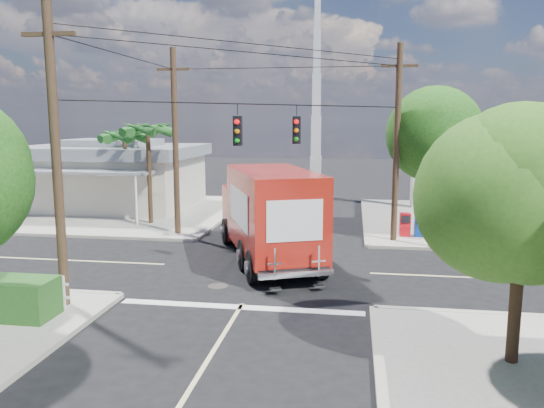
# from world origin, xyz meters

# --- Properties ---
(ground) EXTENTS (120.00, 120.00, 0.00)m
(ground) POSITION_xyz_m (0.00, 0.00, 0.00)
(ground) COLOR black
(ground) RESTS_ON ground
(sidewalk_ne) EXTENTS (14.12, 14.12, 0.14)m
(sidewalk_ne) POSITION_xyz_m (10.88, 10.88, 0.07)
(sidewalk_ne) COLOR gray
(sidewalk_ne) RESTS_ON ground
(sidewalk_nw) EXTENTS (14.12, 14.12, 0.14)m
(sidewalk_nw) POSITION_xyz_m (-10.88, 10.88, 0.07)
(sidewalk_nw) COLOR gray
(sidewalk_nw) RESTS_ON ground
(road_markings) EXTENTS (32.00, 32.00, 0.01)m
(road_markings) POSITION_xyz_m (0.00, -1.47, 0.01)
(road_markings) COLOR beige
(road_markings) RESTS_ON ground
(building_ne) EXTENTS (11.80, 10.20, 4.50)m
(building_ne) POSITION_xyz_m (12.50, 11.97, 2.32)
(building_ne) COLOR beige
(building_ne) RESTS_ON sidewalk_ne
(building_nw) EXTENTS (10.80, 10.20, 4.30)m
(building_nw) POSITION_xyz_m (-12.00, 12.46, 2.22)
(building_nw) COLOR beige
(building_nw) RESTS_ON sidewalk_nw
(radio_tower) EXTENTS (0.80, 0.80, 17.00)m
(radio_tower) POSITION_xyz_m (0.50, 20.00, 5.64)
(radio_tower) COLOR silver
(radio_tower) RESTS_ON ground
(tree_ne_front) EXTENTS (4.21, 4.14, 6.66)m
(tree_ne_front) POSITION_xyz_m (7.21, 6.76, 4.77)
(tree_ne_front) COLOR #422D1C
(tree_ne_front) RESTS_ON sidewalk_ne
(tree_ne_back) EXTENTS (3.77, 3.66, 5.82)m
(tree_ne_back) POSITION_xyz_m (9.81, 8.96, 4.19)
(tree_ne_back) COLOR #422D1C
(tree_ne_back) RESTS_ON sidewalk_ne
(tree_se) EXTENTS (3.67, 3.54, 5.62)m
(tree_se) POSITION_xyz_m (7.01, -7.24, 4.04)
(tree_se) COLOR #422D1C
(tree_se) RESTS_ON sidewalk_se
(palm_nw_front) EXTENTS (3.01, 3.08, 5.59)m
(palm_nw_front) POSITION_xyz_m (-7.50, 7.50, 5.04)
(palm_nw_front) COLOR #422D1C
(palm_nw_front) RESTS_ON sidewalk_nw
(palm_nw_back) EXTENTS (3.01, 3.08, 5.19)m
(palm_nw_back) POSITION_xyz_m (-9.50, 9.00, 4.67)
(palm_nw_back) COLOR #422D1C
(palm_nw_back) RESTS_ON sidewalk_nw
(utility_poles) EXTENTS (12.00, 10.68, 9.00)m
(utility_poles) POSITION_xyz_m (-1.58, 1.60, 4.67)
(utility_poles) COLOR #473321
(utility_poles) RESTS_ON ground
(vending_boxes) EXTENTS (1.90, 0.50, 1.10)m
(vending_boxes) POSITION_xyz_m (6.50, 6.20, 0.69)
(vending_boxes) COLOR red
(vending_boxes) RESTS_ON sidewalk_ne
(delivery_truck) EXTENTS (5.56, 8.96, 3.74)m
(delivery_truck) POSITION_xyz_m (-0.03, 1.28, 1.90)
(delivery_truck) COLOR black
(delivery_truck) RESTS_ON ground
(parked_car) EXTENTS (6.08, 3.76, 1.57)m
(parked_car) POSITION_xyz_m (10.85, 2.68, 0.79)
(parked_car) COLOR silver
(parked_car) RESTS_ON ground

